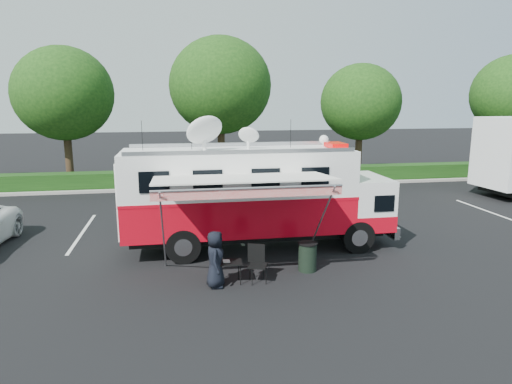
% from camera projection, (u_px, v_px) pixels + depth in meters
% --- Properties ---
extents(ground_plane, '(120.00, 120.00, 0.00)m').
position_uv_depth(ground_plane, '(258.00, 247.00, 16.14)').
color(ground_plane, black).
rests_on(ground_plane, ground).
extents(back_border, '(60.00, 6.14, 8.87)m').
position_uv_depth(back_border, '(239.00, 101.00, 27.78)').
color(back_border, '#9E998E').
rests_on(back_border, ground_plane).
extents(stall_lines, '(24.12, 5.50, 0.01)m').
position_uv_depth(stall_lines, '(234.00, 225.00, 18.95)').
color(stall_lines, silver).
rests_on(stall_lines, ground_plane).
extents(command_truck, '(9.28, 2.55, 4.46)m').
position_uv_depth(command_truck, '(256.00, 195.00, 15.74)').
color(command_truck, black).
rests_on(command_truck, ground_plane).
extents(awning, '(5.07, 2.62, 3.06)m').
position_uv_depth(awning, '(243.00, 182.00, 12.85)').
color(awning, silver).
rests_on(awning, ground_plane).
extents(person, '(0.61, 0.84, 1.61)m').
position_uv_depth(person, '(216.00, 287.00, 12.76)').
color(person, black).
rests_on(person, ground_plane).
extents(folding_table, '(0.80, 0.59, 0.65)m').
position_uv_depth(folding_table, '(228.00, 263.00, 12.88)').
color(folding_table, black).
rests_on(folding_table, ground_plane).
extents(folding_chair, '(0.65, 0.69, 1.06)m').
position_uv_depth(folding_chair, '(257.00, 260.00, 13.07)').
color(folding_chair, black).
rests_on(folding_chair, ground_plane).
extents(trash_bin, '(0.60, 0.60, 0.89)m').
position_uv_depth(trash_bin, '(307.00, 257.00, 13.87)').
color(trash_bin, black).
rests_on(trash_bin, ground_plane).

